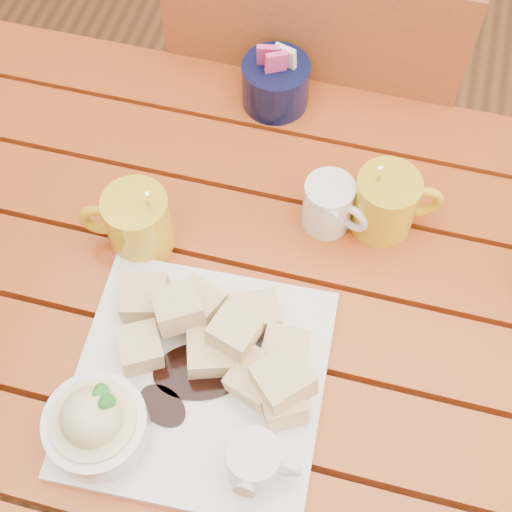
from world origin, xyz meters
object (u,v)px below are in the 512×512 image
(dessert_plate, at_px, (182,386))
(coffee_mug_left, at_px, (136,222))
(table, at_px, (250,343))
(chair_far, at_px, (314,116))
(coffee_mug_right, at_px, (387,202))

(dessert_plate, relative_size, coffee_mug_left, 2.18)
(dessert_plate, bearing_deg, table, 70.86)
(table, distance_m, chair_far, 0.54)
(dessert_plate, xyz_separation_m, coffee_mug_right, (0.18, 0.30, 0.01))
(coffee_mug_left, xyz_separation_m, coffee_mug_right, (0.30, 0.11, -0.00))
(coffee_mug_left, xyz_separation_m, chair_far, (0.15, 0.47, -0.27))
(coffee_mug_right, bearing_deg, table, -146.35)
(table, bearing_deg, dessert_plate, -109.14)
(coffee_mug_left, height_order, coffee_mug_right, coffee_mug_left)
(dessert_plate, height_order, coffee_mug_right, coffee_mug_right)
(table, bearing_deg, chair_far, 91.54)
(table, xyz_separation_m, dessert_plate, (-0.04, -0.13, 0.14))
(chair_far, bearing_deg, coffee_mug_right, 113.28)
(dessert_plate, xyz_separation_m, chair_far, (0.03, 0.65, -0.26))
(table, xyz_separation_m, coffee_mug_left, (-0.16, 0.06, 0.15))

